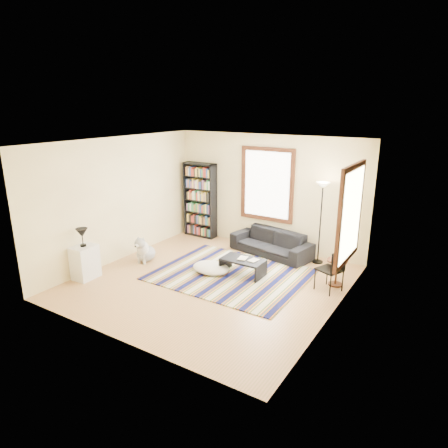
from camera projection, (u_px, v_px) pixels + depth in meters
The scene contains 21 objects.
floor at pixel (211, 284), 8.16m from camera, with size 5.00×5.00×0.10m, color tan.
ceiling at pixel (210, 140), 7.32m from camera, with size 5.00×5.00×0.10m, color white.
wall_back at pixel (268, 192), 9.81m from camera, with size 5.00×0.10×2.80m, color #FFEEAB.
wall_front at pixel (110, 256), 5.68m from camera, with size 5.00×0.10×2.80m, color #FFEEAB.
wall_left at pixel (117, 199), 9.04m from camera, with size 0.10×5.00×2.80m, color #FFEEAB.
wall_right at pixel (341, 238), 6.45m from camera, with size 0.10×5.00×2.80m, color #FFEEAB.
window_back at pixel (267, 184), 9.69m from camera, with size 1.20×0.06×1.60m, color white.
window_right at pixel (351, 214), 7.08m from camera, with size 0.06×1.20×1.60m, color white.
rug at pixel (231, 274), 8.46m from camera, with size 3.07×2.45×0.02m, color #0D1041.
sofa at pixel (271, 243), 9.54m from camera, with size 1.99×0.78×0.58m, color black.
bookshelf at pixel (200, 200), 10.71m from camera, with size 0.90×0.30×2.00m, color black.
coffee_table at pixel (243, 267), 8.41m from camera, with size 0.90×0.50×0.36m, color black.
book_a at pixel (239, 258), 8.41m from camera, with size 0.24×0.18×0.02m, color beige.
book_b at pixel (250, 259), 8.32m from camera, with size 0.16×0.22×0.02m, color beige.
floor_cushion at pixel (211, 268), 8.56m from camera, with size 0.84×0.63×0.21m, color silver.
floor_lamp at pixel (320, 223), 8.86m from camera, with size 0.30×0.30×1.86m, color black, non-canonical shape.
side_table at pixel (336, 272), 7.92m from camera, with size 0.40×0.40×0.54m, color #492512.
folding_chair at pixel (329, 270), 7.65m from camera, with size 0.42×0.40×0.86m, color black.
white_cabinet at pixel (85, 262), 8.22m from camera, with size 0.38×0.50×0.70m, color white.
table_lamp at pixel (82, 237), 8.06m from camera, with size 0.24×0.24×0.38m, color black, non-canonical shape.
dog at pixel (146, 249), 9.12m from camera, with size 0.44×0.61×0.61m, color silver, non-canonical shape.
Camera 1 is at (4.19, -6.18, 3.48)m, focal length 32.00 mm.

